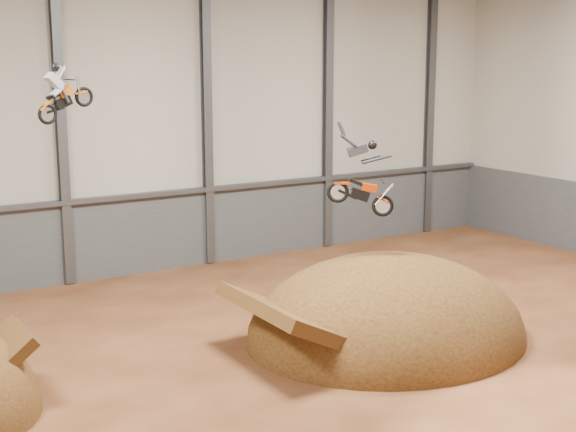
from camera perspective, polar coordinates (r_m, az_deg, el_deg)
The scene contains 11 objects.
floor at distance 24.28m, azimuth 2.95°, elevation -11.95°, with size 40.00×40.00×0.00m, color #482513.
back_wall at distance 35.77m, azimuth -10.78°, elevation 6.96°, with size 40.00×0.10×14.00m, color #BCB6A7.
lower_band_back at distance 36.44m, azimuth -10.42°, elevation -1.31°, with size 39.80×0.18×3.50m, color #4B4D52.
steel_rail at distance 35.95m, azimuth -10.43°, elevation 1.45°, with size 39.80×0.35×0.20m, color #47494F.
steel_column_2 at distance 34.54m, azimuth -15.86°, elevation 6.58°, with size 0.40×0.36×13.90m, color #47494F.
steel_column_3 at distance 36.91m, azimuth -5.79°, elevation 7.22°, with size 0.40×0.36×13.90m, color #47494F.
steel_column_4 at distance 40.26m, azimuth 2.85°, elevation 7.60°, with size 0.40×0.36×13.90m, color #47494F.
steel_column_5 at distance 44.36m, azimuth 10.03°, elevation 7.78°, with size 0.40×0.36×13.90m, color #47494F.
landing_ramp at distance 28.29m, azimuth 7.01°, elevation -8.58°, with size 10.01×8.86×5.78m, color #39220E.
fmx_rider_a at distance 24.19m, azimuth -15.36°, elevation 8.92°, with size 1.82×0.69×1.64m, color #D6620A, non-canonical shape.
fmx_rider_b at distance 26.72m, azimuth 4.97°, elevation 3.26°, with size 3.06×0.87×2.62m, color #C82D01, non-canonical shape.
Camera 1 is at (-12.72, -18.34, 9.56)m, focal length 50.00 mm.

